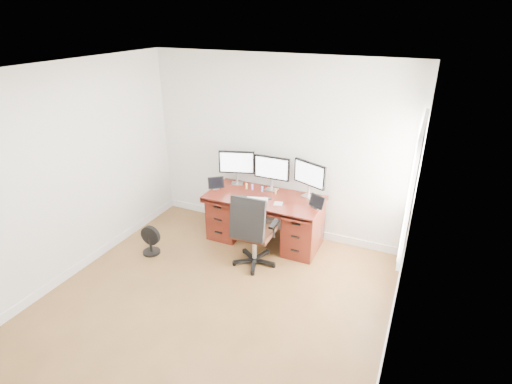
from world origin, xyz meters
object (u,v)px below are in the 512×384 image
at_px(office_chair, 253,243).
at_px(keyboard, 257,199).
at_px(desk, 265,217).
at_px(floor_fan, 150,241).
at_px(monitor_center, 272,169).

bearing_deg(office_chair, keyboard, 106.57).
height_order(desk, keyboard, keyboard).
bearing_deg(floor_fan, office_chair, 10.82).
bearing_deg(monitor_center, keyboard, -97.43).
height_order(desk, office_chair, office_chair).
bearing_deg(floor_fan, keyboard, 30.29).
bearing_deg(desk, keyboard, -107.66).
bearing_deg(desk, monitor_center, 90.00).
relative_size(office_chair, floor_fan, 2.53).
relative_size(desk, floor_fan, 3.97).
bearing_deg(monitor_center, desk, -89.84).
distance_m(desk, monitor_center, 0.72).
xyz_separation_m(office_chair, floor_fan, (-1.47, -0.34, -0.15)).
distance_m(desk, keyboard, 0.40).
bearing_deg(monitor_center, office_chair, -83.21).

